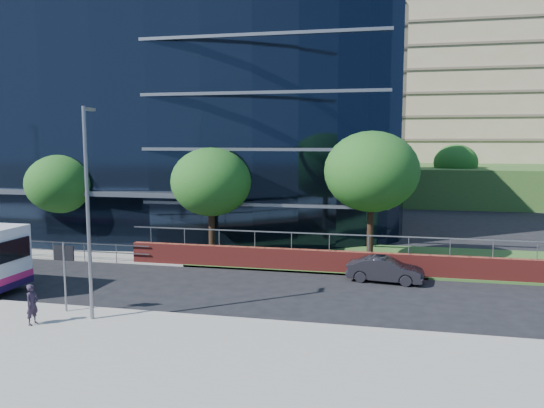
% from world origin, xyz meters
% --- Properties ---
extents(far_forecourt, '(50.00, 8.00, 0.10)m').
position_xyz_m(far_forecourt, '(-6.00, 11.00, 0.05)').
color(far_forecourt, gray).
rests_on(far_forecourt, ground).
extents(grass_verge, '(36.00, 8.00, 0.12)m').
position_xyz_m(grass_verge, '(24.00, 11.00, 0.06)').
color(grass_verge, '#2D511E').
rests_on(grass_verge, ground).
extents(glass_office, '(44.00, 23.10, 16.00)m').
position_xyz_m(glass_office, '(-4.00, 20.85, 8.00)').
color(glass_office, black).
rests_on(glass_office, ground).
extents(retaining_wall, '(34.00, 0.40, 2.11)m').
position_xyz_m(retaining_wall, '(20.00, 7.30, 0.61)').
color(retaining_wall, maroon).
rests_on(retaining_wall, ground).
extents(apartment_block, '(60.00, 42.00, 30.00)m').
position_xyz_m(apartment_block, '(32.00, 57.21, 11.11)').
color(apartment_block, '#2D511E').
rests_on(apartment_block, ground).
extents(street_sign, '(0.85, 0.09, 2.80)m').
position_xyz_m(street_sign, '(4.50, -1.59, 2.15)').
color(street_sign, slate).
rests_on(street_sign, pavement_near).
extents(tree_far_b, '(4.29, 4.29, 6.05)m').
position_xyz_m(tree_far_b, '(-3.00, 9.50, 4.21)').
color(tree_far_b, black).
rests_on(tree_far_b, ground).
extents(tree_far_c, '(4.62, 4.62, 6.51)m').
position_xyz_m(tree_far_c, '(7.00, 9.00, 4.54)').
color(tree_far_c, black).
rests_on(tree_far_c, ground).
extents(tree_far_d, '(5.28, 5.28, 7.44)m').
position_xyz_m(tree_far_d, '(16.00, 10.00, 5.19)').
color(tree_far_d, black).
rests_on(tree_far_d, ground).
extents(tree_dist_e, '(4.62, 4.62, 6.51)m').
position_xyz_m(tree_dist_e, '(24.00, 40.00, 4.54)').
color(tree_dist_e, black).
rests_on(tree_dist_e, ground).
extents(streetlight_east, '(0.15, 0.77, 8.00)m').
position_xyz_m(streetlight_east, '(6.00, -2.17, 4.44)').
color(streetlight_east, slate).
rests_on(streetlight_east, pavement_near).
extents(parked_car, '(3.82, 1.75, 1.21)m').
position_xyz_m(parked_car, '(16.88, 6.17, 0.61)').
color(parked_car, black).
rests_on(parked_car, ground).
extents(pedestrian, '(0.41, 0.58, 1.51)m').
position_xyz_m(pedestrian, '(4.20, -3.23, 0.91)').
color(pedestrian, '#291F2E').
rests_on(pedestrian, pavement_near).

